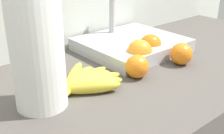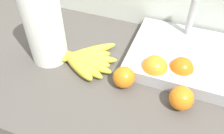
% 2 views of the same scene
% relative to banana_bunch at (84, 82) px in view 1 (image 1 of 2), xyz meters
% --- Properties ---
extents(wall_back, '(2.14, 0.06, 1.30)m').
position_rel_banana_bunch_xyz_m(wall_back, '(0.13, 0.34, -0.28)').
color(wall_back, silver).
rests_on(wall_back, ground).
extents(banana_bunch, '(0.21, 0.23, 0.04)m').
position_rel_banana_bunch_xyz_m(banana_bunch, '(0.00, 0.00, 0.00)').
color(banana_bunch, gold).
rests_on(banana_bunch, counter).
extents(orange_right, '(0.08, 0.08, 0.08)m').
position_rel_banana_bunch_xyz_m(orange_right, '(0.24, 0.02, 0.02)').
color(orange_right, orange).
rests_on(orange_right, counter).
extents(orange_back_right, '(0.07, 0.07, 0.07)m').
position_rel_banana_bunch_xyz_m(orange_back_right, '(0.16, -0.05, 0.02)').
color(orange_back_right, orange).
rests_on(orange_back_right, counter).
extents(orange_far_right, '(0.08, 0.08, 0.08)m').
position_rel_banana_bunch_xyz_m(orange_far_right, '(0.33, 0.05, 0.02)').
color(orange_far_right, orange).
rests_on(orange_far_right, counter).
extents(orange_center, '(0.07, 0.07, 0.07)m').
position_rel_banana_bunch_xyz_m(orange_center, '(0.35, -0.07, 0.02)').
color(orange_center, orange).
rests_on(orange_center, counter).
extents(paper_towel_roll, '(0.13, 0.13, 0.31)m').
position_rel_banana_bunch_xyz_m(paper_towel_roll, '(-0.13, -0.01, 0.12)').
color(paper_towel_roll, white).
rests_on(paper_towel_roll, counter).
extents(sink_basin, '(0.35, 0.32, 0.19)m').
position_rel_banana_bunch_xyz_m(sink_basin, '(0.31, 0.14, 0.01)').
color(sink_basin, '#B7BABF').
rests_on(sink_basin, counter).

